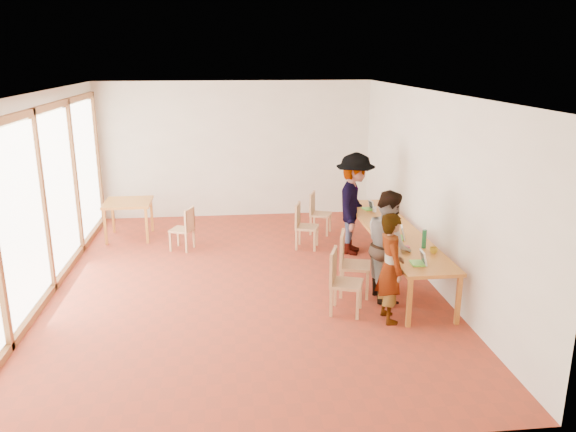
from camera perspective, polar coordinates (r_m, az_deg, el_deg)
name	(u,v)px	position (r m, az deg, el deg)	size (l,w,h in m)	color
ground	(243,282)	(9.13, -4.58, -6.74)	(8.00, 8.00, 0.00)	maroon
wall_back	(236,150)	(12.58, -5.33, 6.70)	(6.00, 0.10, 3.00)	white
wall_front	(255,301)	(4.86, -3.42, -8.61)	(6.00, 0.10, 3.00)	white
wall_right	(430,187)	(9.23, 14.18, 2.86)	(0.10, 8.00, 3.00)	white
window_wall	(41,197)	(9.09, -23.81, 1.77)	(0.10, 8.00, 3.00)	white
ceiling	(239,91)	(8.43, -5.04, 12.54)	(6.00, 8.00, 0.04)	white
communal_table	(393,233)	(9.43, 10.66, -1.67)	(0.80, 4.00, 0.75)	#C2712B
side_table	(128,205)	(11.52, -15.94, 1.05)	(0.90, 0.90, 0.75)	#C2712B
chair_near	(340,275)	(7.93, 5.27, -5.96)	(0.55, 0.55, 0.49)	tan
chair_mid	(348,257)	(8.53, 6.16, -4.14)	(0.56, 0.56, 0.52)	tan
chair_far	(302,221)	(10.53, 1.46, -0.51)	(0.50, 0.50, 0.46)	tan
chair_empty	(316,209)	(11.43, 2.90, 0.76)	(0.51, 0.51, 0.45)	tan
chair_spare	(186,224)	(10.59, -10.36, -0.85)	(0.49, 0.49, 0.43)	tan
person_near	(391,268)	(7.72, 10.38, -5.18)	(0.56, 0.37, 1.53)	gray
person_mid	(388,245)	(8.43, 10.17, -2.91)	(0.80, 0.63, 1.65)	gray
person_far	(354,204)	(10.23, 6.76, 1.23)	(1.20, 0.69, 1.86)	gray
laptop_near	(420,260)	(7.96, 13.28, -4.41)	(0.21, 0.24, 0.19)	#6CD342
laptop_mid	(400,235)	(8.98, 11.30, -1.91)	(0.27, 0.29, 0.21)	#6CD342
laptop_far	(369,207)	(10.58, 8.26, 0.93)	(0.22, 0.24, 0.18)	#6CD342
yellow_mug	(434,250)	(8.42, 14.57, -3.41)	(0.12, 0.12, 0.09)	gold
green_bottle	(424,239)	(8.60, 13.67, -2.28)	(0.07, 0.07, 0.28)	#1E7645
clear_glass	(375,209)	(10.43, 8.78, 0.66)	(0.07, 0.07, 0.09)	silver
condiment_cup	(393,225)	(9.58, 10.62, -0.90)	(0.08, 0.08, 0.06)	white
pink_phone	(407,247)	(8.62, 12.04, -3.07)	(0.05, 0.10, 0.01)	#C43147
black_pouch	(388,233)	(9.09, 10.12, -1.70)	(0.16, 0.26, 0.09)	black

